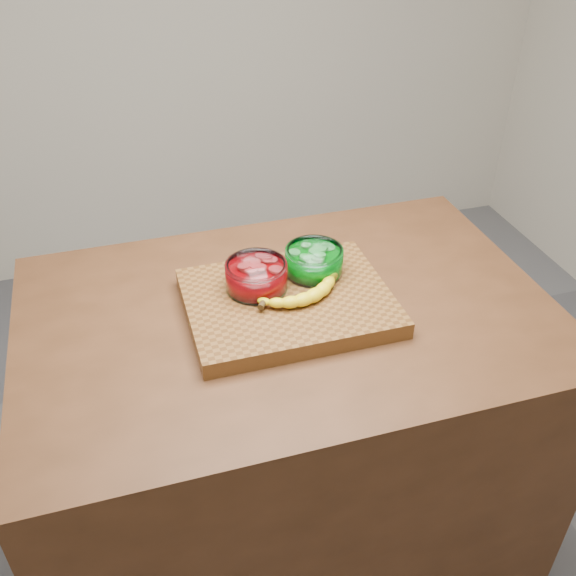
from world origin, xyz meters
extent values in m
plane|color=#58585D|center=(0.00, 0.00, 0.00)|extent=(3.50, 3.50, 0.00)
cube|color=#4C2B16|center=(0.00, 0.00, 0.45)|extent=(1.20, 0.80, 0.90)
cube|color=brown|center=(0.00, 0.00, 0.92)|extent=(0.45, 0.35, 0.04)
cylinder|color=white|center=(-0.06, 0.05, 0.97)|extent=(0.14, 0.14, 0.06)
cylinder|color=#BD0309|center=(-0.06, 0.05, 0.96)|extent=(0.12, 0.12, 0.04)
cylinder|color=#F04B4F|center=(-0.06, 0.05, 0.99)|extent=(0.11, 0.11, 0.02)
cylinder|color=white|center=(0.08, 0.07, 0.97)|extent=(0.13, 0.13, 0.06)
cylinder|color=#009611|center=(0.08, 0.07, 0.96)|extent=(0.11, 0.11, 0.04)
cylinder|color=#6DE96F|center=(0.08, 0.07, 0.99)|extent=(0.11, 0.11, 0.02)
camera|label=1|loc=(-0.33, -1.10, 1.78)|focal=40.00mm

